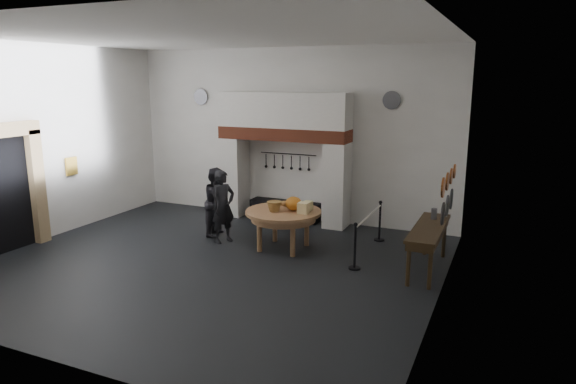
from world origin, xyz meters
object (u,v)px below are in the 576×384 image
at_px(side_table, 429,228).
at_px(barrier_post_near, 355,247).
at_px(iron_range, 285,210).
at_px(visitor_far, 217,202).
at_px(work_table, 283,212).
at_px(visitor_near, 223,206).
at_px(barrier_post_far, 380,222).

bearing_deg(side_table, barrier_post_near, -159.29).
bearing_deg(iron_range, side_table, -29.08).
distance_m(visitor_far, barrier_post_near, 3.79).
relative_size(work_table, visitor_near, 0.99).
bearing_deg(work_table, barrier_post_near, -17.42).
bearing_deg(visitor_near, side_table, -66.00).
bearing_deg(barrier_post_far, side_table, -48.48).
height_order(iron_range, work_table, work_table).
xyz_separation_m(work_table, visitor_far, (-1.86, 0.28, -0.01)).
relative_size(iron_range, side_table, 0.86).
relative_size(iron_range, barrier_post_near, 2.11).
height_order(work_table, visitor_near, visitor_near).
bearing_deg(visitor_near, barrier_post_near, -74.46).
bearing_deg(work_table, side_table, -1.23).
relative_size(visitor_far, barrier_post_near, 1.84).
height_order(visitor_near, barrier_post_near, visitor_near).
distance_m(iron_range, visitor_far, 2.21).
bearing_deg(barrier_post_near, iron_range, 134.91).
height_order(visitor_far, side_table, visitor_far).
distance_m(iron_range, visitor_near, 2.46).
bearing_deg(side_table, visitor_far, 176.01).
height_order(work_table, visitor_far, visitor_far).
height_order(barrier_post_near, barrier_post_far, same).
bearing_deg(visitor_far, barrier_post_far, -84.38).
bearing_deg(visitor_far, work_table, -110.34).
distance_m(side_table, barrier_post_far, 2.04).
relative_size(side_table, barrier_post_near, 2.44).
distance_m(visitor_near, barrier_post_near, 3.33).
distance_m(iron_range, barrier_post_far, 2.89).
bearing_deg(iron_range, work_table, -66.54).
height_order(visitor_far, barrier_post_far, visitor_far).
xyz_separation_m(visitor_far, barrier_post_near, (3.68, -0.85, -0.38)).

